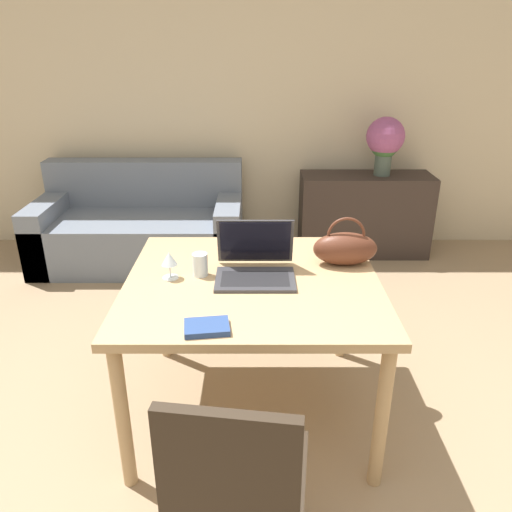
% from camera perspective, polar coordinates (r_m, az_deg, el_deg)
% --- Properties ---
extents(wall_back, '(10.00, 0.06, 2.70)m').
position_cam_1_polar(wall_back, '(4.55, -0.99, 18.01)').
color(wall_back, beige).
rests_on(wall_back, ground_plane).
extents(dining_table, '(1.19, 1.09, 0.75)m').
position_cam_1_polar(dining_table, '(2.38, -0.15, -4.47)').
color(dining_table, tan).
rests_on(dining_table, ground_plane).
extents(chair, '(0.50, 0.50, 0.87)m').
position_cam_1_polar(chair, '(1.75, -2.09, -24.31)').
color(chair, '#2D2319').
rests_on(chair, ground_plane).
extents(couch, '(1.72, 0.86, 0.82)m').
position_cam_1_polar(couch, '(4.42, -12.67, 3.06)').
color(couch, slate).
rests_on(couch, ground_plane).
extents(sideboard, '(1.13, 0.40, 0.72)m').
position_cam_1_polar(sideboard, '(4.54, 12.49, 4.63)').
color(sideboard, '#332823').
rests_on(sideboard, ground_plane).
extents(laptop, '(0.37, 0.33, 0.25)m').
position_cam_1_polar(laptop, '(2.37, 0.16, -0.59)').
color(laptop, '#38383D').
rests_on(laptop, dining_table).
extents(drinking_glass, '(0.07, 0.07, 0.11)m').
position_cam_1_polar(drinking_glass, '(2.37, -6.15, -0.97)').
color(drinking_glass, silver).
rests_on(drinking_glass, dining_table).
extents(wine_glass, '(0.08, 0.08, 0.13)m').
position_cam_1_polar(wine_glass, '(2.35, -9.63, -0.47)').
color(wine_glass, silver).
rests_on(wine_glass, dining_table).
extents(handbag, '(0.32, 0.15, 0.25)m').
position_cam_1_polar(handbag, '(2.50, 10.40, 0.89)').
color(handbag, '#592D1E').
rests_on(handbag, dining_table).
extents(flower_vase, '(0.32, 0.32, 0.49)m').
position_cam_1_polar(flower_vase, '(4.41, 14.81, 12.62)').
color(flower_vase, '#47564C').
rests_on(flower_vase, sideboard).
extents(book, '(0.19, 0.15, 0.02)m').
position_cam_1_polar(book, '(1.96, -5.41, -8.08)').
color(book, navy).
rests_on(book, dining_table).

